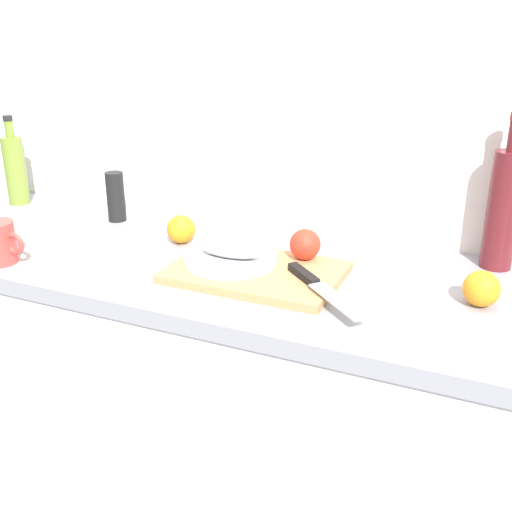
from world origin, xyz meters
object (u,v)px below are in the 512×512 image
Objects in this scene: wine_bottle at (504,208)px; cutting_board at (256,272)px; white_plate at (230,259)px; fish_fillet at (230,249)px; chef_knife at (315,284)px; orange_0 at (482,288)px; pepper_mill at (116,197)px; olive_oil_bottle at (15,169)px.

cutting_board is at bearing -150.39° from wine_bottle.
fish_fillet reaches higher than white_plate.
fish_fillet is 0.24m from chef_knife.
orange_0 is (0.33, 0.10, 0.01)m from chef_knife.
cutting_board is 0.58m from pepper_mill.
white_plate is 0.90m from olive_oil_bottle.
white_plate is 0.56m from orange_0.
cutting_board is 0.07m from white_plate.
wine_bottle reaches higher than pepper_mill.
cutting_board is 0.49m from orange_0.
white_plate is at bearing -14.48° from olive_oil_bottle.
cutting_board is at bearing -154.33° from chef_knife.
chef_knife is 0.84× the size of olive_oil_bottle.
olive_oil_bottle reaches higher than white_plate.
pepper_mill is at bearing 156.59° from fish_fillet.
fish_fillet is 0.59× the size of olive_oil_bottle.
white_plate is 0.79× the size of olive_oil_bottle.
fish_fillet is 1.14× the size of pepper_mill.
wine_bottle is (0.34, 0.33, 0.12)m from chef_knife.
olive_oil_bottle is at bearing 172.76° from orange_0.
pepper_mill is at bearing -176.05° from wine_bottle.
white_plate is 0.24m from chef_knife.
fish_fillet is at bearing -151.66° from chef_knife.
wine_bottle reaches higher than olive_oil_bottle.
orange_0 is 1.04m from pepper_mill.
white_plate is 0.03m from fish_fillet.
white_plate is 0.93× the size of chef_knife.
olive_oil_bottle is (-1.09, 0.28, 0.08)m from chef_knife.
orange_0 is at bearing -8.91° from pepper_mill.
fish_fillet is at bearing -14.48° from olive_oil_bottle.
white_plate is at bearing 135.00° from fish_fillet.
chef_knife is 1.13m from olive_oil_bottle.
wine_bottle reaches higher than cutting_board.
fish_fillet is 0.70× the size of chef_knife.
chef_knife is at bearing -13.66° from fish_fillet.
cutting_board is 0.17m from chef_knife.
chef_knife is at bearing -16.33° from cutting_board.
wine_bottle is 0.26m from orange_0.
olive_oil_bottle is 1.44m from wine_bottle.
olive_oil_bottle is 0.76× the size of wine_bottle.
wine_bottle is at bearing 29.61° from cutting_board.
olive_oil_bottle reaches higher than chef_knife.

